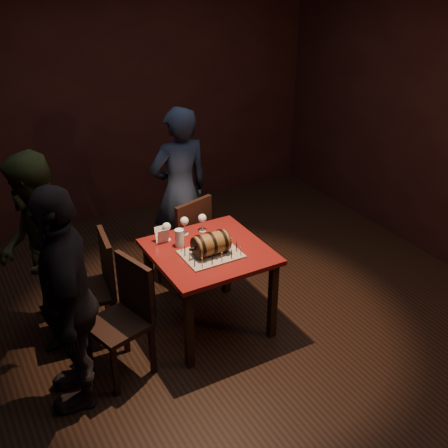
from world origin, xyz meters
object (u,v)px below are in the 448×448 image
(wine_glass_mid, at_px, (184,222))
(person_left_rear, at_px, (38,253))
(person_left_front, at_px, (67,299))
(wine_glass_left, at_px, (167,228))
(chair_left_rear, at_px, (96,283))
(pint_of_ale, at_px, (179,238))
(chair_left_front, at_px, (126,312))
(chair_back, at_px, (187,238))
(person_back, at_px, (180,190))
(wine_glass_right, at_px, (202,219))
(barrel_cake, at_px, (211,244))
(pub_table, at_px, (209,261))

(wine_glass_mid, bearing_deg, person_left_rear, 170.48)
(person_left_rear, bearing_deg, person_left_front, 12.15)
(wine_glass_left, relative_size, chair_left_rear, 0.17)
(wine_glass_left, xyz_separation_m, chair_left_rear, (-0.63, 0.01, -0.35))
(pint_of_ale, xyz_separation_m, person_left_rear, (-1.04, 0.36, -0.02))
(chair_left_front, bearing_deg, chair_left_rear, 97.93)
(chair_left_front, bearing_deg, chair_back, 41.55)
(person_back, xyz_separation_m, person_left_rear, (-1.46, -0.50, -0.01))
(wine_glass_right, distance_m, chair_left_front, 1.06)
(chair_back, xyz_separation_m, person_left_front, (-1.31, -0.88, 0.32))
(wine_glass_right, bearing_deg, wine_glass_left, 178.89)
(wine_glass_mid, xyz_separation_m, person_left_front, (-1.15, -0.58, -0.03))
(person_back, bearing_deg, barrel_cake, 76.38)
(pub_table, xyz_separation_m, wine_glass_mid, (-0.05, 0.33, 0.23))
(wine_glass_mid, xyz_separation_m, chair_left_rear, (-0.80, -0.01, -0.34))
(wine_glass_mid, xyz_separation_m, chair_left_front, (-0.73, -0.49, -0.34))
(chair_back, bearing_deg, chair_left_front, -138.45)
(person_back, bearing_deg, chair_left_front, 48.81)
(wine_glass_left, distance_m, person_left_rear, 1.02)
(wine_glass_left, relative_size, wine_glass_mid, 1.00)
(chair_left_front, bearing_deg, person_back, 49.34)
(person_left_front, bearing_deg, chair_left_front, 115.93)
(pint_of_ale, relative_size, chair_left_rear, 0.16)
(wine_glass_mid, relative_size, chair_back, 0.17)
(barrel_cake, xyz_separation_m, person_left_front, (-1.18, -0.17, -0.01))
(person_back, bearing_deg, chair_back, 71.71)
(wine_glass_left, relative_size, person_left_front, 0.10)
(chair_left_front, distance_m, person_left_rear, 0.86)
(person_left_front, bearing_deg, person_left_rear, -164.46)
(wine_glass_left, height_order, chair_left_front, chair_left_front)
(wine_glass_right, height_order, chair_back, chair_back)
(chair_left_front, xyz_separation_m, person_left_front, (-0.42, -0.09, 0.32))
(barrel_cake, xyz_separation_m, person_back, (0.26, 1.10, -0.03))
(wine_glass_mid, xyz_separation_m, person_back, (0.29, 0.69, -0.05))
(wine_glass_right, relative_size, person_left_front, 0.10)
(person_back, bearing_deg, pub_table, 76.69)
(pint_of_ale, distance_m, person_left_rear, 1.10)
(pub_table, bearing_deg, chair_back, 80.47)
(barrel_cake, xyz_separation_m, wine_glass_left, (-0.20, 0.39, 0.02))
(pint_of_ale, xyz_separation_m, person_back, (0.41, 0.85, -0.00))
(wine_glass_right, height_order, chair_left_rear, chair_left_rear)
(chair_back, bearing_deg, wine_glass_mid, -118.18)
(chair_back, relative_size, person_back, 0.57)
(pub_table, bearing_deg, wine_glass_right, 71.68)
(pub_table, xyz_separation_m, wine_glass_left, (-0.23, 0.31, 0.23))
(barrel_cake, relative_size, person_left_rear, 0.20)
(wine_glass_right, xyz_separation_m, person_left_front, (-1.31, -0.55, -0.03))
(pint_of_ale, height_order, chair_left_front, chair_left_front)
(wine_glass_mid, relative_size, person_back, 0.10)
(pint_of_ale, xyz_separation_m, person_left_front, (-1.03, -0.42, 0.02))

